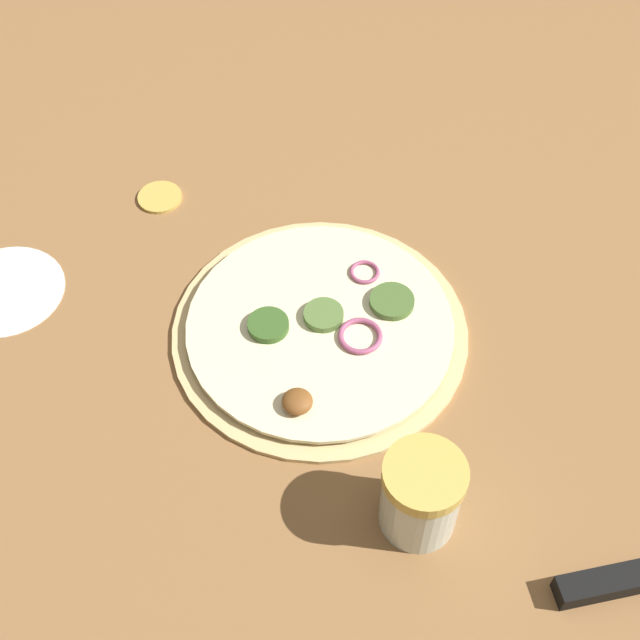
% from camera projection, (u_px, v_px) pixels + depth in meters
% --- Properties ---
extents(ground_plane, '(3.00, 3.00, 0.00)m').
position_uv_depth(ground_plane, '(320.00, 333.00, 0.79)').
color(ground_plane, olive).
extents(pizza, '(0.26, 0.26, 0.03)m').
position_uv_depth(pizza, '(321.00, 329.00, 0.79)').
color(pizza, '#D6B77A').
rests_on(pizza, ground_plane).
extents(spice_jar, '(0.06, 0.06, 0.08)m').
position_uv_depth(spice_jar, '(421.00, 495.00, 0.66)').
color(spice_jar, silver).
rests_on(spice_jar, ground_plane).
extents(loose_cap, '(0.04, 0.04, 0.01)m').
position_uv_depth(loose_cap, '(160.00, 196.00, 0.89)').
color(loose_cap, gold).
rests_on(loose_cap, ground_plane).
extents(flour_patch, '(0.11, 0.11, 0.00)m').
position_uv_depth(flour_patch, '(5.00, 290.00, 0.82)').
color(flour_patch, white).
rests_on(flour_patch, ground_plane).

